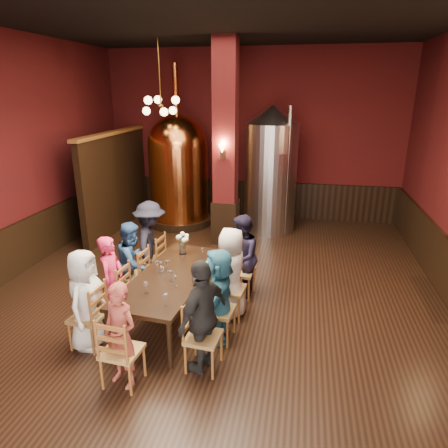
% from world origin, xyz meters
% --- Properties ---
extents(room, '(10.00, 10.02, 4.50)m').
position_xyz_m(room, '(0.00, 0.00, 2.25)').
color(room, black).
rests_on(room, ground).
extents(wainscot_back, '(7.90, 0.08, 1.00)m').
position_xyz_m(wainscot_back, '(0.00, 4.96, 0.50)').
color(wainscot_back, black).
rests_on(wainscot_back, ground).
extents(wainscot_left, '(0.08, 9.90, 1.00)m').
position_xyz_m(wainscot_left, '(-3.96, 0.00, 0.50)').
color(wainscot_left, black).
rests_on(wainscot_left, ground).
extents(column, '(0.58, 0.58, 4.50)m').
position_xyz_m(column, '(-0.30, 2.80, 2.25)').
color(column, '#460F0F').
rests_on(column, ground).
extents(partition, '(0.22, 3.50, 2.40)m').
position_xyz_m(partition, '(-3.20, 3.20, 1.20)').
color(partition, black).
rests_on(partition, ground).
extents(pendant_cluster, '(0.90, 0.90, 1.70)m').
position_xyz_m(pendant_cluster, '(-1.80, 2.90, 3.10)').
color(pendant_cluster, '#A57226').
rests_on(pendant_cluster, room).
extents(sconce_column, '(0.20, 0.20, 0.36)m').
position_xyz_m(sconce_column, '(-0.30, 2.50, 2.20)').
color(sconce_column, black).
rests_on(sconce_column, column).
extents(dining_table, '(1.21, 2.48, 0.75)m').
position_xyz_m(dining_table, '(-0.46, -0.67, 0.69)').
color(dining_table, black).
rests_on(dining_table, ground).
extents(chair_0, '(0.50, 0.50, 0.92)m').
position_xyz_m(chair_0, '(-1.39, -1.59, 0.46)').
color(chair_0, brown).
rests_on(chair_0, ground).
extents(person_0, '(0.48, 0.72, 1.44)m').
position_xyz_m(person_0, '(-1.39, -1.59, 0.72)').
color(person_0, silver).
rests_on(person_0, ground).
extents(chair_1, '(0.50, 0.50, 0.92)m').
position_xyz_m(chair_1, '(-1.33, -0.92, 0.46)').
color(chair_1, brown).
rests_on(chair_1, ground).
extents(person_1, '(0.36, 0.52, 1.40)m').
position_xyz_m(person_1, '(-1.33, -0.92, 0.70)').
color(person_1, '#CA224D').
rests_on(person_1, ground).
extents(chair_2, '(0.50, 0.50, 0.92)m').
position_xyz_m(chair_2, '(-1.28, -0.27, 0.46)').
color(chair_2, brown).
rests_on(chair_2, ground).
extents(person_2, '(0.34, 0.69, 1.41)m').
position_xyz_m(person_2, '(-1.28, -0.27, 0.70)').
color(person_2, navy).
rests_on(person_2, ground).
extents(chair_3, '(0.50, 0.50, 0.92)m').
position_xyz_m(chair_3, '(-1.22, 0.40, 0.46)').
color(chair_3, brown).
rests_on(chair_3, ground).
extents(person_3, '(0.81, 1.13, 1.58)m').
position_xyz_m(person_3, '(-1.22, 0.40, 0.79)').
color(person_3, black).
rests_on(person_3, ground).
extents(chair_4, '(0.50, 0.50, 0.92)m').
position_xyz_m(chair_4, '(0.30, -1.74, 0.46)').
color(chair_4, brown).
rests_on(chair_4, ground).
extents(person_4, '(0.70, 0.96, 1.52)m').
position_xyz_m(person_4, '(0.30, -1.74, 0.76)').
color(person_4, black).
rests_on(person_4, ground).
extents(chair_5, '(0.50, 0.50, 0.92)m').
position_xyz_m(chair_5, '(0.36, -1.07, 0.46)').
color(chair_5, brown).
rests_on(chair_5, ground).
extents(person_5, '(0.49, 1.32, 1.40)m').
position_xyz_m(person_5, '(0.36, -1.07, 0.70)').
color(person_5, teal).
rests_on(person_5, ground).
extents(chair_6, '(0.50, 0.50, 0.92)m').
position_xyz_m(chair_6, '(0.42, -0.42, 0.46)').
color(chair_6, brown).
rests_on(chair_6, ground).
extents(person_6, '(0.70, 0.84, 1.47)m').
position_xyz_m(person_6, '(0.42, -0.42, 0.74)').
color(person_6, beige).
rests_on(person_6, ground).
extents(chair_7, '(0.50, 0.50, 0.92)m').
position_xyz_m(chair_7, '(0.48, 0.25, 0.46)').
color(chair_7, brown).
rests_on(chair_7, ground).
extents(person_7, '(0.36, 0.72, 1.47)m').
position_xyz_m(person_7, '(0.48, 0.25, 0.73)').
color(person_7, black).
rests_on(person_7, ground).
extents(chair_8, '(0.50, 0.50, 0.92)m').
position_xyz_m(chair_8, '(-0.59, -2.21, 0.46)').
color(chair_8, brown).
rests_on(chair_8, ground).
extents(person_8, '(0.57, 0.47, 1.35)m').
position_xyz_m(person_8, '(-0.59, -2.21, 0.67)').
color(person_8, '#953C31').
rests_on(person_8, ground).
extents(copper_kettle, '(2.02, 2.02, 4.05)m').
position_xyz_m(copper_kettle, '(-1.76, 3.91, 1.48)').
color(copper_kettle, black).
rests_on(copper_kettle, ground).
extents(steel_vessel, '(1.29, 1.29, 3.10)m').
position_xyz_m(steel_vessel, '(0.64, 3.83, 1.55)').
color(steel_vessel, '#B2B2B7').
rests_on(steel_vessel, ground).
extents(rose_vase, '(0.23, 0.23, 0.39)m').
position_xyz_m(rose_vase, '(-0.53, 0.14, 1.01)').
color(rose_vase, white).
rests_on(rose_vase, dining_table).
extents(wine_glass_0, '(0.07, 0.07, 0.17)m').
position_xyz_m(wine_glass_0, '(-0.56, -0.79, 0.83)').
color(wine_glass_0, white).
rests_on(wine_glass_0, dining_table).
extents(wine_glass_1, '(0.07, 0.07, 0.17)m').
position_xyz_m(wine_glass_1, '(-0.62, -1.31, 0.83)').
color(wine_glass_1, white).
rests_on(wine_glass_1, dining_table).
extents(wine_glass_2, '(0.07, 0.07, 0.17)m').
position_xyz_m(wine_glass_2, '(-0.16, 0.05, 0.83)').
color(wine_glass_2, white).
rests_on(wine_glass_2, dining_table).
extents(wine_glass_3, '(0.07, 0.07, 0.17)m').
position_xyz_m(wine_glass_3, '(-0.40, -0.89, 0.83)').
color(wine_glass_3, white).
rests_on(wine_glass_3, dining_table).
extents(wine_glass_4, '(0.07, 0.07, 0.17)m').
position_xyz_m(wine_glass_4, '(-0.72, -0.61, 0.83)').
color(wine_glass_4, white).
rests_on(wine_glass_4, dining_table).
extents(wine_glass_5, '(0.07, 0.07, 0.17)m').
position_xyz_m(wine_glass_5, '(-0.57, -0.55, 0.83)').
color(wine_glass_5, white).
rests_on(wine_glass_5, dining_table).
extents(wine_glass_6, '(0.07, 0.07, 0.17)m').
position_xyz_m(wine_glass_6, '(-0.65, -0.63, 0.83)').
color(wine_glass_6, white).
rests_on(wine_glass_6, dining_table).
extents(wine_glass_7, '(0.07, 0.07, 0.17)m').
position_xyz_m(wine_glass_7, '(-0.24, -1.57, 0.83)').
color(wine_glass_7, white).
rests_on(wine_glass_7, dining_table).
extents(wine_glass_8, '(0.07, 0.07, 0.17)m').
position_xyz_m(wine_glass_8, '(-0.29, -1.03, 0.83)').
color(wine_glass_8, white).
rests_on(wine_glass_8, dining_table).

